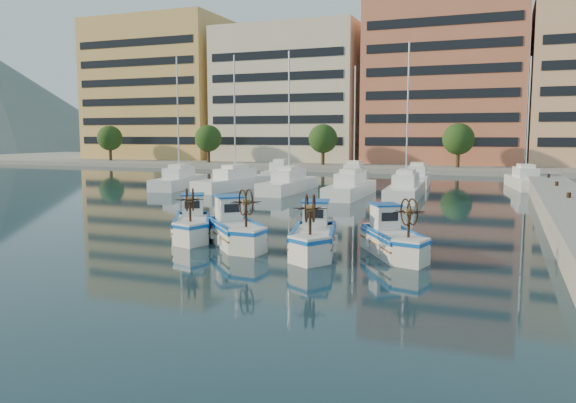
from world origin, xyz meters
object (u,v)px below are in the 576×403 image
object	(u,v)px
fishing_boat_a	(192,223)
fishing_boat_d	(392,238)
fishing_boat_c	(314,235)
fishing_boat_b	(235,228)

from	to	relation	value
fishing_boat_a	fishing_boat_d	bearing A→B (deg)	-30.75
fishing_boat_c	fishing_boat_d	size ratio (longest dim) A/B	1.05
fishing_boat_a	fishing_boat_d	size ratio (longest dim) A/B	1.02
fishing_boat_b	fishing_boat_a	bearing A→B (deg)	120.24
fishing_boat_b	fishing_boat_c	size ratio (longest dim) A/B	0.97
fishing_boat_a	fishing_boat_d	world-z (taller)	fishing_boat_a
fishing_boat_a	fishing_boat_d	distance (m)	9.39
fishing_boat_a	fishing_boat_b	xyz separation A→B (m)	(2.63, -0.88, 0.03)
fishing_boat_c	fishing_boat_d	distance (m)	3.14
fishing_boat_b	fishing_boat_c	world-z (taller)	fishing_boat_b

